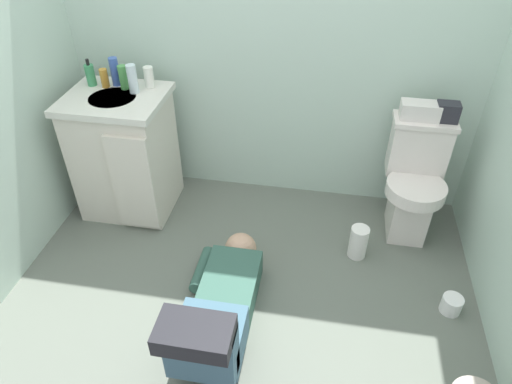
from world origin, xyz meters
TOP-DOWN VIEW (x-y plane):
  - ground_plane at (0.00, 0.00)m, footprint 3.09×2.91m
  - wall_back at (0.00, 1.00)m, footprint 2.75×0.08m
  - toilet at (0.94, 0.67)m, footprint 0.36×0.46m
  - vanity_cabinet at (-0.89, 0.59)m, footprint 0.60×0.53m
  - faucet at (-0.90, 0.74)m, footprint 0.02×0.02m
  - person_plumber at (-0.06, -0.33)m, footprint 0.39×1.06m
  - tissue_box at (0.89, 0.76)m, footprint 0.22×0.11m
  - toiletry_bag at (1.04, 0.76)m, footprint 0.12×0.09m
  - soap_dispenser at (-1.09, 0.72)m, footprint 0.06×0.06m
  - bottle_amber at (-0.99, 0.71)m, footprint 0.05×0.05m
  - bottle_blue at (-0.94, 0.75)m, footprint 0.05×0.05m
  - bottle_green at (-0.87, 0.71)m, footprint 0.05×0.05m
  - bottle_clear at (-0.79, 0.67)m, footprint 0.06×0.06m
  - bottle_white at (-0.72, 0.75)m, footprint 0.06×0.06m
  - paper_towel_roll at (0.64, 0.35)m, footprint 0.11×0.11m
  - toilet_paper_roll at (1.13, 0.01)m, footprint 0.11×0.11m

SIDE VIEW (x-z plane):
  - ground_plane at x=0.00m, z-range -0.04..0.00m
  - toilet_paper_roll at x=1.13m, z-range 0.00..0.10m
  - paper_towel_roll at x=0.64m, z-range 0.00..0.21m
  - person_plumber at x=-0.06m, z-range -0.08..0.44m
  - toilet at x=0.94m, z-range -0.01..0.74m
  - vanity_cabinet at x=-0.89m, z-range 0.01..0.83m
  - tissue_box at x=0.89m, z-range 0.75..0.85m
  - toiletry_bag at x=1.04m, z-range 0.75..0.86m
  - faucet at x=-0.90m, z-range 0.82..0.92m
  - bottle_amber at x=-0.99m, z-range 0.82..0.93m
  - bottle_white at x=-0.72m, z-range 0.82..0.95m
  - soap_dispenser at x=-1.09m, z-range 0.80..0.97m
  - bottle_green at x=-0.87m, z-range 0.82..0.97m
  - bottle_clear at x=-0.79m, z-range 0.82..0.99m
  - bottle_blue at x=-0.94m, z-range 0.82..0.99m
  - wall_back at x=0.00m, z-range 0.00..2.40m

